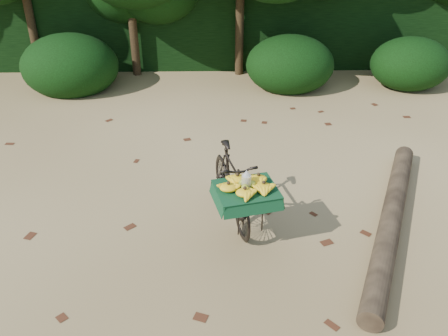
{
  "coord_description": "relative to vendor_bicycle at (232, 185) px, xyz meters",
  "views": [
    {
      "loc": [
        -0.05,
        -5.14,
        3.59
      ],
      "look_at": [
        0.05,
        -0.36,
        0.79
      ],
      "focal_mm": 38.0,
      "sensor_mm": 36.0,
      "label": 1
    }
  ],
  "objects": [
    {
      "name": "vendor_bicycle",
      "position": [
        0.0,
        0.0,
        0.0
      ],
      "size": [
        0.92,
        1.73,
        0.94
      ],
      "rotation": [
        0.0,
        0.0,
        0.24
      ],
      "color": "black",
      "rests_on": "ground"
    },
    {
      "name": "leaf_litter",
      "position": [
        -0.15,
        0.89,
        -0.47
      ],
      "size": [
        7.0,
        7.3,
        0.01
      ],
      "primitive_type": null,
      "color": "#472313",
      "rests_on": "ground"
    },
    {
      "name": "fallen_log",
      "position": [
        1.95,
        -0.25,
        -0.35
      ],
      "size": [
        1.7,
        3.35,
        0.26
      ],
      "primitive_type": "cylinder",
      "rotation": [
        1.57,
        0.0,
        -0.42
      ],
      "color": "brown",
      "rests_on": "ground"
    },
    {
      "name": "hedge_backdrop",
      "position": [
        -0.15,
        6.54,
        0.42
      ],
      "size": [
        26.0,
        1.8,
        1.8
      ],
      "primitive_type": "cube",
      "color": "black",
      "rests_on": "ground"
    },
    {
      "name": "bush_clumps",
      "position": [
        0.35,
        4.54,
        -0.03
      ],
      "size": [
        8.8,
        1.7,
        0.9
      ],
      "primitive_type": null,
      "color": "black",
      "rests_on": "ground"
    },
    {
      "name": "ground",
      "position": [
        -0.15,
        0.24,
        -0.48
      ],
      "size": [
        80.0,
        80.0,
        0.0
      ],
      "primitive_type": "plane",
      "color": "tan",
      "rests_on": "ground"
    }
  ]
}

